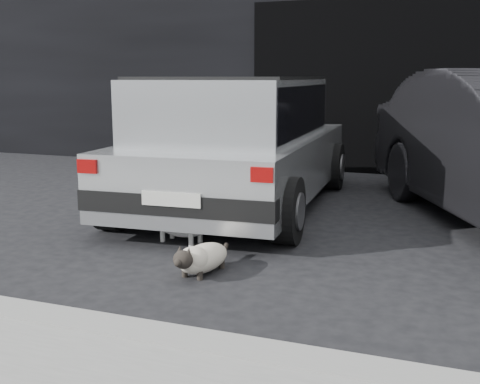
% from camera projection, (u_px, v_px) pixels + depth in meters
% --- Properties ---
extents(ground, '(80.00, 80.00, 0.00)m').
position_uv_depth(ground, '(215.00, 228.00, 5.90)').
color(ground, black).
rests_on(ground, ground).
extents(building_facade, '(34.00, 4.00, 5.00)m').
position_uv_depth(building_facade, '(400.00, 17.00, 10.58)').
color(building_facade, black).
rests_on(building_facade, ground).
extents(garage_opening, '(4.00, 0.10, 2.60)m').
position_uv_depth(garage_opening, '(381.00, 88.00, 8.96)').
color(garage_opening, black).
rests_on(garage_opening, ground).
extents(curb, '(18.00, 0.25, 0.12)m').
position_uv_depth(curb, '(195.00, 348.00, 3.15)').
color(curb, gray).
rests_on(curb, ground).
extents(silver_hatchback, '(2.18, 4.07, 1.46)m').
position_uv_depth(silver_hatchback, '(238.00, 137.00, 6.66)').
color(silver_hatchback, silver).
rests_on(silver_hatchback, ground).
extents(cat_siamese, '(0.34, 0.79, 0.27)m').
position_uv_depth(cat_siamese, '(200.00, 258.00, 4.49)').
color(cat_siamese, beige).
rests_on(cat_siamese, ground).
extents(cat_white, '(0.80, 0.37, 0.38)m').
position_uv_depth(cat_white, '(184.00, 223.00, 5.33)').
color(cat_white, silver).
rests_on(cat_white, ground).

